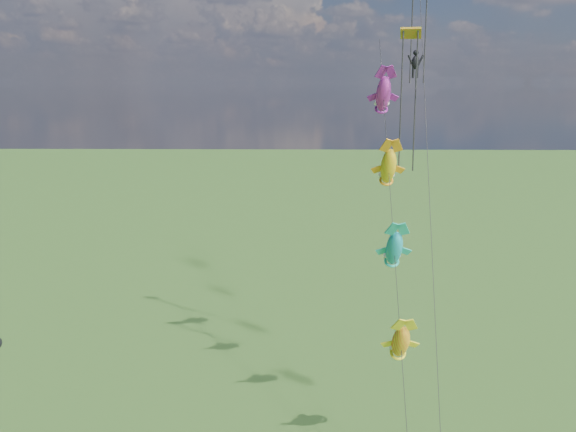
{
  "coord_description": "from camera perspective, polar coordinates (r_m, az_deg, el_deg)",
  "views": [
    {
      "loc": [
        13.02,
        -24.24,
        17.73
      ],
      "look_at": [
        12.31,
        9.8,
        10.65
      ],
      "focal_mm": 40.0,
      "sensor_mm": 36.0,
      "label": 1
    }
  ],
  "objects": [
    {
      "name": "parafoil_rig",
      "position": [
        36.33,
        11.36,
        14.0
      ],
      "size": [
        2.11,
        17.55,
        26.08
      ],
      "rotation": [
        0.0,
        0.0,
        0.02
      ],
      "color": "#4F3A28",
      "rests_on": "ground"
    },
    {
      "name": "fish_windsock_rig",
      "position": [
        33.74,
        9.16,
        0.8
      ],
      "size": [
        0.89,
        15.97,
        20.35
      ],
      "rotation": [
        0.0,
        0.0,
        0.33
      ],
      "color": "#4F3A28",
      "rests_on": "ground"
    }
  ]
}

